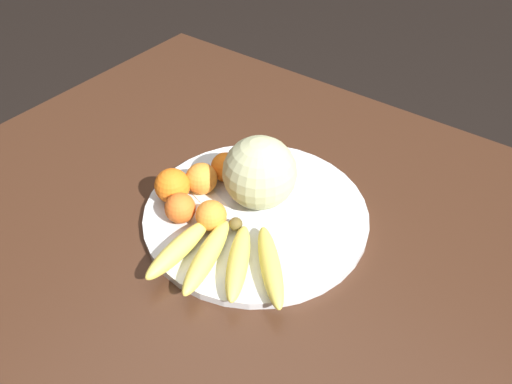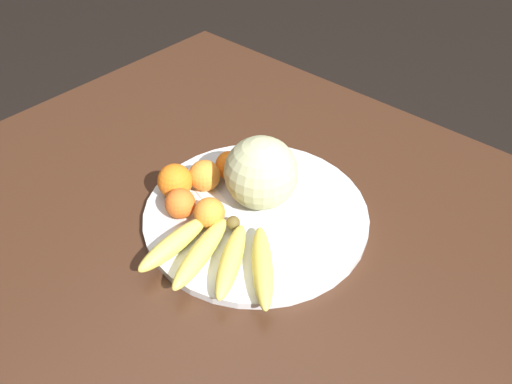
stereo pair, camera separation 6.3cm
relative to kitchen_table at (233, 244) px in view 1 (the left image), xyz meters
name	(u,v)px [view 1 (the left image)]	position (x,y,z in m)	size (l,w,h in m)	color
kitchen_table	(233,244)	(0.00, 0.00, 0.00)	(1.35, 1.15, 0.73)	#3D2316
fruit_bowl	(256,213)	(-0.04, -0.03, 0.09)	(0.45, 0.45, 0.02)	silver
melon	(260,173)	(-0.03, -0.06, 0.18)	(0.15, 0.15, 0.15)	#B2B789
banana_bunch	(223,257)	(-0.08, 0.12, 0.12)	(0.26, 0.23, 0.04)	brown
orange_front_left	(201,179)	(0.08, -0.01, 0.13)	(0.07, 0.07, 0.07)	orange
orange_front_right	(210,215)	(0.00, 0.06, 0.13)	(0.06, 0.06, 0.06)	orange
orange_mid_center	(180,208)	(0.06, 0.08, 0.13)	(0.06, 0.06, 0.06)	orange
orange_back_left	(172,186)	(0.11, 0.04, 0.14)	(0.07, 0.07, 0.07)	orange
orange_back_right	(226,167)	(0.07, -0.07, 0.13)	(0.06, 0.06, 0.06)	orange
produce_tag	(213,203)	(0.04, 0.01, 0.10)	(0.11, 0.07, 0.00)	white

